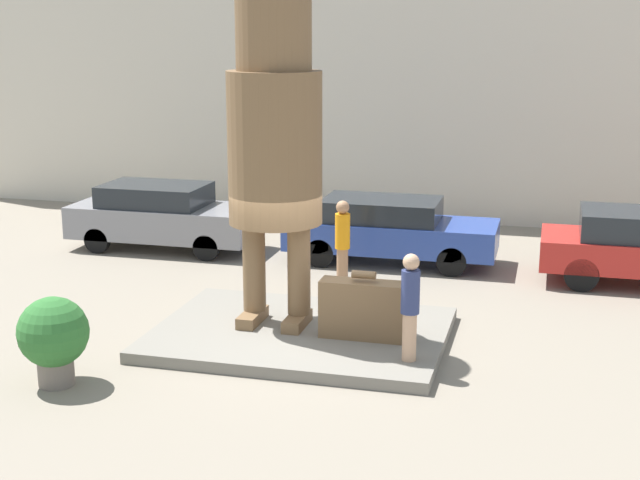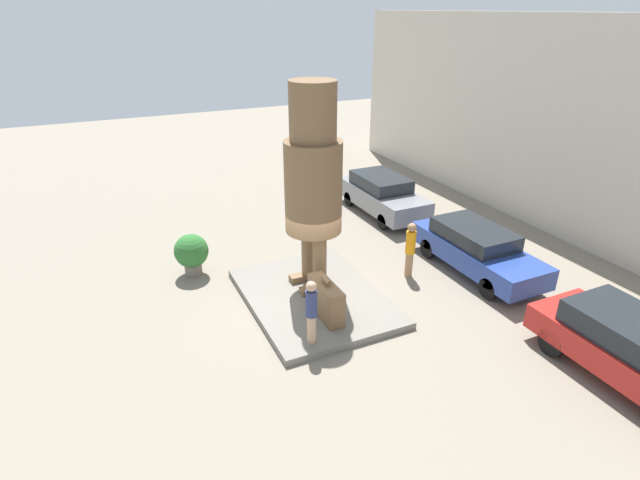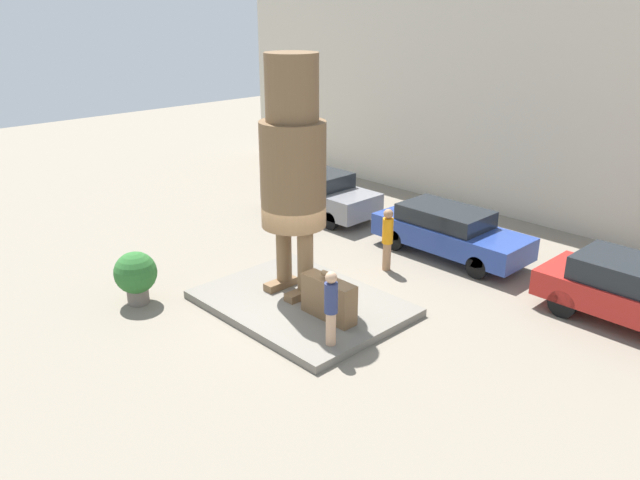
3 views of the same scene
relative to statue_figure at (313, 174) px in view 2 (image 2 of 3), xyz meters
The scene contains 11 objects.
ground_plane 3.70m from the statue_figure, 24.30° to the right, with size 60.00×60.00×0.00m, color gray.
pedestal 3.60m from the statue_figure, 24.30° to the right, with size 4.96×3.71×0.20m.
building_backdrop 10.09m from the statue_figure, 87.18° to the left, with size 28.00×0.60×7.62m.
statue_figure is the anchor object (origin of this frame).
giant_suitcase 3.40m from the statue_figure, 13.34° to the right, with size 1.45×0.44×1.16m.
tourist 3.78m from the statue_figure, 25.54° to the right, with size 0.29×0.29×1.72m.
parked_car_grey 7.38m from the statue_figure, 131.27° to the left, with size 4.48×1.81×1.57m.
parked_car_blue 6.05m from the statue_figure, 78.87° to the left, with size 4.74×1.76×1.47m.
parked_car_red 8.63m from the statue_figure, 36.36° to the left, with size 4.47×1.86×1.55m.
planter_pot 4.91m from the statue_figure, 129.56° to the right, with size 1.07×1.07×1.37m.
worker_hivis 4.10m from the statue_figure, 81.68° to the left, with size 0.31×0.31×1.82m.
Camera 2 is at (11.35, -5.12, 7.76)m, focal length 28.00 mm.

